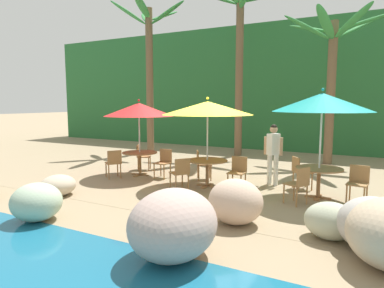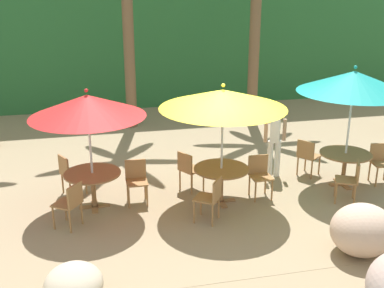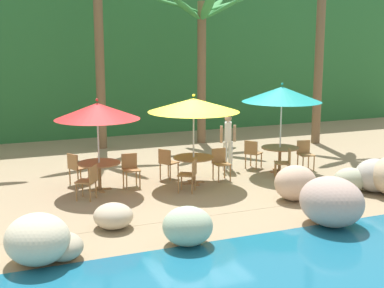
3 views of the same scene
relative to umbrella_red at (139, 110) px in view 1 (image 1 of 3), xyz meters
The scene contains 23 objects.
ground_plane 3.33m from the umbrella_red, ahead, with size 120.00×120.00×0.00m, color #937F60.
terrace_deck 3.32m from the umbrella_red, ahead, with size 18.00×5.20×0.01m.
foliage_backdrop 9.08m from the umbrella_red, 73.41° to the left, with size 28.00×2.40×6.00m.
rock_seawall 5.97m from the umbrella_red, 40.15° to the right, with size 13.89×3.01×1.05m.
umbrella_red is the anchor object (origin of this frame).
dining_table_red 1.46m from the umbrella_red, 90.00° to the left, with size 1.10×1.10×0.74m.
chair_red_seaward 1.78m from the umbrella_red, ahead, with size 0.43×0.44×0.87m.
chair_red_inland 1.78m from the umbrella_red, 123.04° to the left, with size 0.57×0.57×0.87m.
chair_red_left 1.78m from the umbrella_red, 119.02° to the right, with size 0.59×0.59×0.87m.
umbrella_yellow 2.53m from the umbrella_red, ahead, with size 2.44×2.44×2.44m.
dining_table_yellow 2.92m from the umbrella_red, ahead, with size 1.10×1.10×0.74m.
chair_yellow_seaward 3.71m from the umbrella_red, ahead, with size 0.43×0.43×0.87m.
chair_yellow_inland 2.55m from the umbrella_red, 10.25° to the left, with size 0.58×0.58×0.87m.
chair_yellow_left 2.83m from the umbrella_red, 27.08° to the right, with size 0.59×0.59×0.87m.
umbrella_teal 5.36m from the umbrella_red, ahead, with size 2.30×2.30×2.63m.
dining_table_teal 5.55m from the umbrella_red, ahead, with size 1.10×1.10×0.74m.
chair_teal_seaward 6.40m from the umbrella_red, ahead, with size 0.47×0.48×0.87m.
chair_teal_inland 5.07m from the umbrella_red, ahead, with size 0.59×0.59×0.87m.
chair_teal_left 5.35m from the umbrella_red, ahead, with size 0.57×0.57×0.87m.
palm_tree_nearest 5.43m from the umbrella_red, 120.81° to the left, with size 3.01×3.39×6.65m.
palm_tree_second 6.11m from the umbrella_red, 76.07° to the left, with size 3.80×3.56×7.12m.
palm_tree_third 7.26m from the umbrella_red, 44.54° to the left, with size 3.68×3.62×5.45m.
waiter_in_white 4.24m from the umbrella_red, ahead, with size 0.52×0.39×1.70m.
Camera 1 is at (3.84, -8.22, 2.30)m, focal length 31.83 mm.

